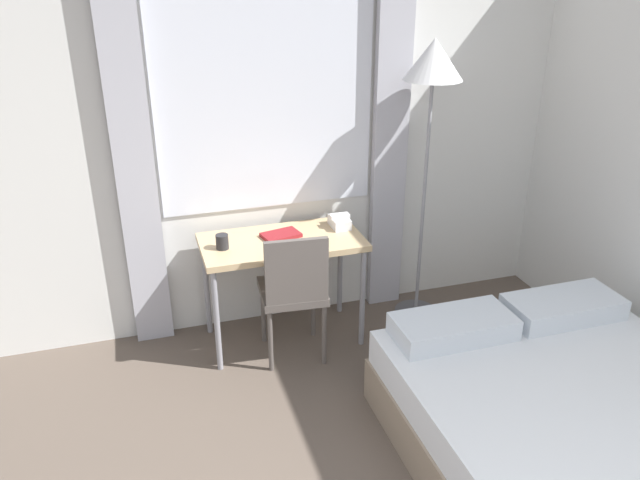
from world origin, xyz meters
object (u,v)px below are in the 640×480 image
(desk, at_px, (282,250))
(bed, at_px, (589,444))
(mug, at_px, (222,242))
(book, at_px, (281,235))
(standing_lamp, at_px, (432,84))
(desk_chair, at_px, (294,288))
(telephone, at_px, (339,221))

(desk, height_order, bed, desk)
(bed, height_order, mug, mug)
(desk, bearing_deg, mug, -175.96)
(bed, height_order, book, book)
(standing_lamp, relative_size, mug, 20.93)
(bed, bearing_deg, standing_lamp, 93.18)
(standing_lamp, height_order, mug, standing_lamp)
(desk_chair, height_order, telephone, desk_chair)
(standing_lamp, distance_m, telephone, 1.06)
(desk, xyz_separation_m, bed, (1.09, -1.69, -0.43))
(desk_chair, relative_size, bed, 0.46)
(desk_chair, xyz_separation_m, telephone, (0.41, 0.33, 0.26))
(desk_chair, distance_m, mug, 0.52)
(standing_lamp, bearing_deg, desk, -178.83)
(desk, bearing_deg, standing_lamp, 1.17)
(desk_chair, relative_size, mug, 9.61)
(bed, relative_size, telephone, 11.12)
(standing_lamp, bearing_deg, mug, -178.03)
(telephone, bearing_deg, standing_lamp, -6.18)
(desk, xyz_separation_m, telephone, (0.42, 0.08, 0.11))
(desk_chair, distance_m, telephone, 0.59)
(desk_chair, xyz_separation_m, standing_lamp, (0.98, 0.27, 1.14))
(telephone, distance_m, mug, 0.81)
(standing_lamp, bearing_deg, desk_chair, -164.87)
(telephone, bearing_deg, mug, -172.18)
(book, bearing_deg, desk, -96.54)
(telephone, height_order, book, telephone)
(mug, bearing_deg, desk_chair, -29.23)
(telephone, bearing_deg, desk_chair, -141.14)
(desk, relative_size, mug, 11.15)
(desk, xyz_separation_m, desk_chair, (0.01, -0.25, -0.15))
(mug, bearing_deg, bed, -48.49)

